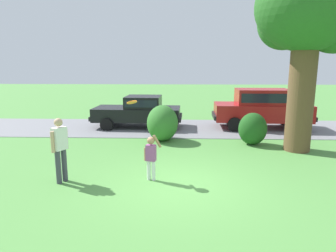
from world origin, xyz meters
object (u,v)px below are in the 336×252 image
(parked_sedan, at_px, (139,110))
(oak_tree_large, at_px, (310,16))
(parked_suv, at_px, (262,106))
(child_thrower, at_px, (151,155))
(adult_onlooker, at_px, (60,147))
(frisbee, at_px, (132,102))

(parked_sedan, bearing_deg, oak_tree_large, -30.76)
(parked_suv, bearing_deg, parked_sedan, -179.94)
(child_thrower, distance_m, adult_onlooker, 2.40)
(adult_onlooker, bearing_deg, frisbee, 14.42)
(frisbee, height_order, adult_onlooker, frisbee)
(parked_suv, bearing_deg, frisbee, -127.85)
(frisbee, bearing_deg, parked_sedan, 96.00)
(parked_sedan, relative_size, parked_suv, 0.94)
(oak_tree_large, xyz_separation_m, frisbee, (-5.70, -2.98, -2.60))
(parked_sedan, bearing_deg, parked_suv, 0.06)
(oak_tree_large, height_order, parked_suv, oak_tree_large)
(parked_suv, distance_m, adult_onlooker, 10.19)
(parked_suv, height_order, child_thrower, parked_suv)
(child_thrower, xyz_separation_m, adult_onlooker, (-2.37, -0.23, 0.27))
(parked_sedan, distance_m, frisbee, 6.95)
(child_thrower, bearing_deg, parked_sedan, 99.96)
(parked_sedan, bearing_deg, adult_onlooker, -98.85)
(frisbee, relative_size, adult_onlooker, 0.17)
(oak_tree_large, distance_m, parked_suv, 5.29)
(parked_sedan, xyz_separation_m, adult_onlooker, (-1.13, -7.27, 0.13))
(parked_sedan, xyz_separation_m, child_thrower, (1.24, -7.04, -0.13))
(oak_tree_large, xyz_separation_m, child_thrower, (-5.18, -3.22, -3.99))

